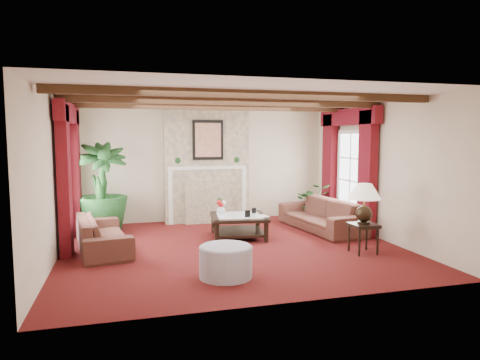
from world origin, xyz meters
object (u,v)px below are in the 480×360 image
object	(u,v)px
sofa_left	(103,228)
side_table	(363,238)
potted_palm	(102,208)
ottoman	(226,262)
coffee_table	(239,226)
sofa_right	(321,210)

from	to	relation	value
sofa_left	side_table	world-z (taller)	sofa_left
sofa_left	potted_palm	size ratio (longest dim) A/B	1.02
sofa_left	ottoman	bearing A→B (deg)	-147.27
coffee_table	ottoman	distance (m)	2.47
potted_palm	side_table	bearing A→B (deg)	-32.45
coffee_table	side_table	bearing A→B (deg)	-35.76
sofa_left	ottoman	xyz separation A→B (m)	(1.78, -2.02, -0.17)
side_table	ottoman	size ratio (longest dim) A/B	0.67
sofa_left	coffee_table	size ratio (longest dim) A/B	1.92
sofa_left	sofa_right	xyz separation A→B (m)	(4.50, 0.50, 0.05)
coffee_table	sofa_left	bearing A→B (deg)	-165.60
sofa_left	sofa_right	bearing A→B (deg)	-92.28
sofa_left	side_table	bearing A→B (deg)	-116.13
ottoman	potted_palm	bearing A→B (deg)	118.14
ottoman	coffee_table	bearing A→B (deg)	70.75
side_table	ottoman	world-z (taller)	side_table
sofa_right	potted_palm	bearing A→B (deg)	-108.78
sofa_right	side_table	size ratio (longest dim) A/B	4.53
side_table	ottoman	bearing A→B (deg)	-166.30
potted_palm	ottoman	distance (m)	3.96
side_table	ottoman	xyz separation A→B (m)	(-2.61, -0.64, -0.03)
potted_palm	ottoman	xyz separation A→B (m)	(1.86, -3.48, -0.31)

